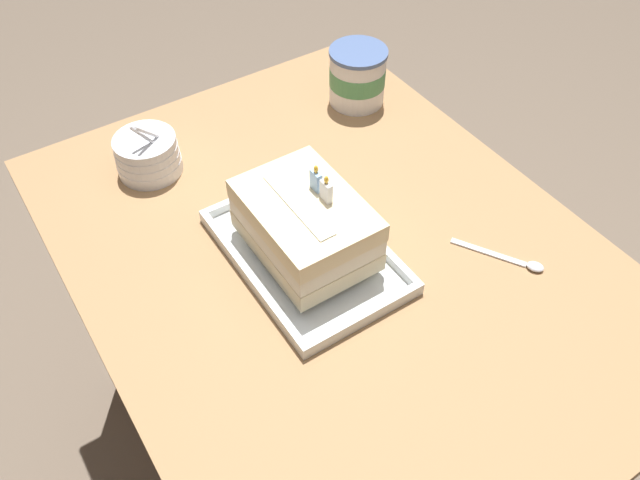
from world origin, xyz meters
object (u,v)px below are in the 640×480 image
Objects in this scene: ice_cream_tub at (357,76)px; birthday_cake at (305,225)px; foil_tray at (306,253)px; bowl_stack at (148,155)px; serving_spoon_near_tray at (517,261)px.

birthday_cake is at bearing -46.08° from ice_cream_tub.
ice_cream_tub reaches higher than foil_tray.
bowl_stack is at bearing -159.24° from foil_tray.
bowl_stack is (-0.33, -0.13, 0.03)m from foil_tray.
foil_tray is at bearing 20.76° from bowl_stack.
birthday_cake is 0.44m from ice_cream_tub.
birthday_cake reaches higher than foil_tray.
bowl_stack is at bearing -159.23° from birthday_cake.
birthday_cake reaches higher than serving_spoon_near_tray.
serving_spoon_near_tray is (0.20, 0.28, -0.07)m from birthday_cake.
ice_cream_tub is at bearing 133.92° from birthday_cake.
foil_tray is 1.54× the size of birthday_cake.
birthday_cake is at bearing 90.00° from foil_tray.
bowl_stack reaches higher than serving_spoon_near_tray.
ice_cream_tub is (-0.30, 0.31, 0.05)m from foil_tray.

